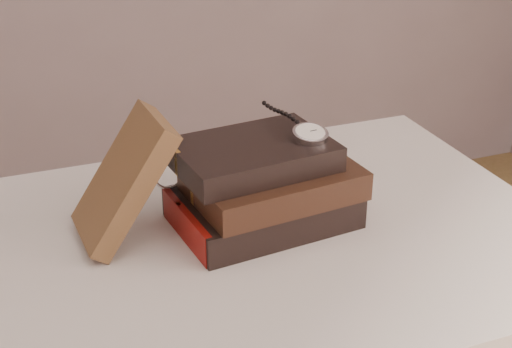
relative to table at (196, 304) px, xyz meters
name	(u,v)px	position (x,y,z in m)	size (l,w,h in m)	color
table	(196,304)	(0.00, 0.00, 0.00)	(1.00, 0.60, 0.75)	beige
book_stack	(264,186)	(0.11, 0.03, 0.15)	(0.25, 0.18, 0.12)	black
journal	(124,180)	(-0.07, 0.06, 0.18)	(0.03, 0.12, 0.19)	#472E1B
pocket_watch	(307,132)	(0.17, 0.03, 0.22)	(0.05, 0.15, 0.02)	silver
eyeglasses	(184,168)	(0.02, 0.10, 0.16)	(0.11, 0.12, 0.05)	silver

